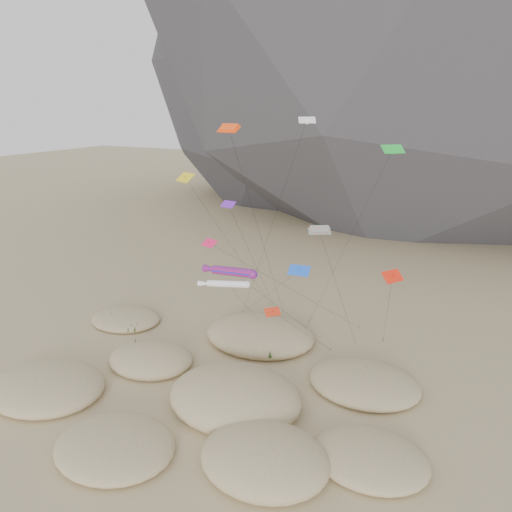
{
  "coord_description": "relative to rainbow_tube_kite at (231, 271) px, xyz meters",
  "views": [
    {
      "loc": [
        26.11,
        -38.49,
        31.72
      ],
      "look_at": [
        0.35,
        12.0,
        14.1
      ],
      "focal_mm": 35.0,
      "sensor_mm": 36.0,
      "label": 1
    }
  ],
  "objects": [
    {
      "name": "white_tube_kite",
      "position": [
        -3.27,
        4.14,
        -3.45
      ],
      "size": [
        6.95,
        9.46,
        10.45
      ],
      "color": "white",
      "rests_on": "ground"
    },
    {
      "name": "kite_stakes",
      "position": [
        3.36,
        16.07,
        -13.05
      ],
      "size": [
        21.93,
        8.53,
        0.3
      ],
      "color": "#3F2D1E",
      "rests_on": "ground"
    },
    {
      "name": "dune_grass",
      "position": [
        0.46,
        -4.81,
        -12.36
      ],
      "size": [
        44.12,
        28.64,
        1.48
      ],
      "color": "black",
      "rests_on": "ground"
    },
    {
      "name": "rainbow_tube_kite",
      "position": [
        0.0,
        0.0,
        0.0
      ],
      "size": [
        9.22,
        15.54,
        14.05
      ],
      "color": "red",
      "rests_on": "ground"
    },
    {
      "name": "orange_parafoil",
      "position": [
        -2.73,
        4.91,
        15.24
      ],
      "size": [
        4.76,
        11.51,
        29.29
      ],
      "color": "#FF460D",
      "rests_on": "ground"
    },
    {
      "name": "ground",
      "position": [
        0.82,
        -8.0,
        -13.2
      ],
      "size": [
        500.0,
        500.0,
        0.0
      ],
      "primitive_type": "plane",
      "color": "#CCB789",
      "rests_on": "ground"
    },
    {
      "name": "dunes",
      "position": [
        0.13,
        -3.93,
        -12.45
      ],
      "size": [
        51.55,
        38.65,
        4.57
      ],
      "color": "#CCB789",
      "rests_on": "ground"
    },
    {
      "name": "delta_kites",
      "position": [
        5.57,
        2.99,
        5.67
      ],
      "size": [
        26.8,
        21.47,
        30.01
      ],
      "color": "green",
      "rests_on": "ground"
    },
    {
      "name": "multi_parafoil",
      "position": [
        9.94,
        1.58,
        5.46
      ],
      "size": [
        2.63,
        13.7,
        19.34
      ],
      "color": "#FF351A",
      "rests_on": "ground"
    }
  ]
}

